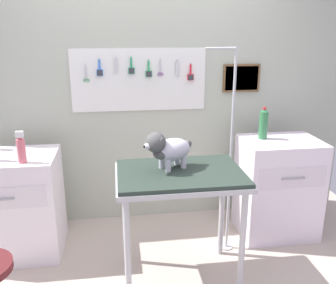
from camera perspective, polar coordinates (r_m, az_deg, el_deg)
name	(u,v)px	position (r m, az deg, el deg)	size (l,w,h in m)	color
rear_wall_panel	(147,104)	(3.57, -3.28, 5.80)	(4.00, 0.11, 2.30)	#AEB5A2
grooming_table	(180,184)	(2.68, 1.87, -6.42)	(0.92, 0.63, 0.88)	#B7B7BC
grooming_arm	(229,162)	(3.08, 9.42, -3.00)	(0.30, 0.11, 1.72)	#B7B7BC
dog	(168,149)	(2.63, -0.07, -1.04)	(0.39, 0.29, 0.29)	silver
counter_left	(11,205)	(3.41, -22.95, -8.90)	(0.80, 0.58, 0.87)	white
cabinet_right	(278,187)	(3.58, 16.47, -6.66)	(0.68, 0.54, 0.91)	white
pump_bottle_white	(21,149)	(3.02, -21.62, -1.03)	(0.06, 0.06, 0.25)	#D2606C
soda_bottle	(263,124)	(3.39, 14.45, 2.68)	(0.08, 0.08, 0.29)	#307242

